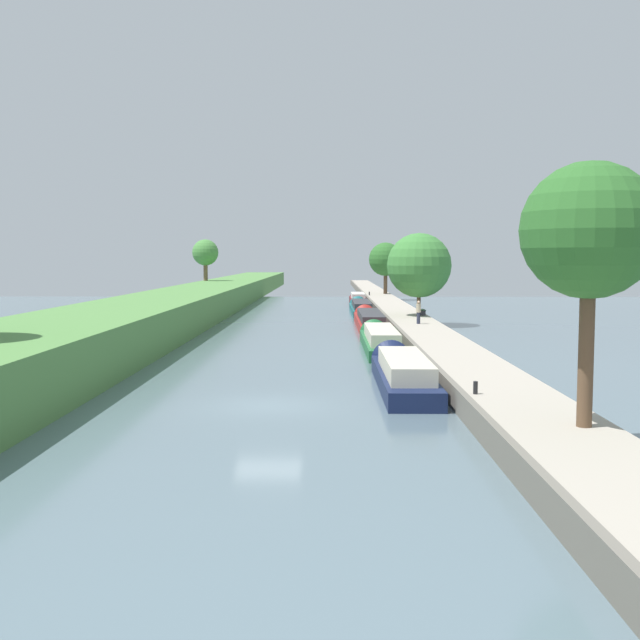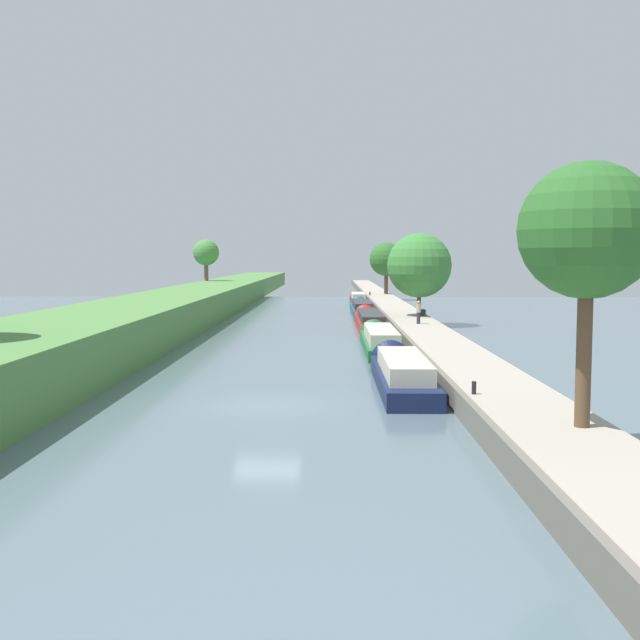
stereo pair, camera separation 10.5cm
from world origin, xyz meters
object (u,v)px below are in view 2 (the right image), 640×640
at_px(narrowboat_maroon, 358,299).
at_px(narrowboat_navy, 401,372).
at_px(narrowboat_green, 380,340).
at_px(person_walking, 419,312).
at_px(mooring_bollard_near, 474,388).
at_px(park_bench, 422,311).
at_px(narrowboat_teal, 361,307).
at_px(narrowboat_red, 370,320).
at_px(mooring_bollard_far, 370,293).

bearing_deg(narrowboat_maroon, narrowboat_navy, -90.27).
bearing_deg(narrowboat_green, narrowboat_navy, -89.79).
relative_size(person_walking, mooring_bollard_near, 3.69).
distance_m(narrowboat_green, mooring_bollard_near, 20.37).
relative_size(narrowboat_green, park_bench, 8.64).
distance_m(narrowboat_teal, narrowboat_maroon, 13.05).
xyz_separation_m(narrowboat_red, narrowboat_teal, (0.01, 17.00, -0.06)).
bearing_deg(narrowboat_red, park_bench, 17.45).
bearing_deg(narrowboat_red, narrowboat_teal, 89.95).
height_order(narrowboat_red, mooring_bollard_far, narrowboat_red).
xyz_separation_m(narrowboat_green, narrowboat_red, (0.14, 14.52, -0.01)).
distance_m(narrowboat_red, mooring_bollard_far, 34.36).
xyz_separation_m(narrowboat_navy, narrowboat_green, (-0.05, 13.50, -0.03)).
bearing_deg(mooring_bollard_near, narrowboat_red, 93.01).
bearing_deg(park_bench, mooring_bollard_near, -94.12).
bearing_deg(narrowboat_maroon, mooring_bollard_far, 68.92).
xyz_separation_m(narrowboat_green, mooring_bollard_near, (1.96, -20.26, 0.52)).
height_order(person_walking, mooring_bollard_far, person_walking).
bearing_deg(narrowboat_maroon, park_bench, -81.57).
distance_m(narrowboat_navy, narrowboat_red, 28.03).
relative_size(narrowboat_navy, narrowboat_teal, 0.77).
height_order(narrowboat_red, mooring_bollard_near, narrowboat_red).
bearing_deg(mooring_bollard_far, park_bench, -85.47).
height_order(narrowboat_green, park_bench, narrowboat_green).
bearing_deg(mooring_bollard_far, narrowboat_green, -92.30).
height_order(narrowboat_teal, narrowboat_maroon, narrowboat_maroon).
bearing_deg(person_walking, park_bench, 81.09).
bearing_deg(narrowboat_teal, narrowboat_navy, -90.13).
relative_size(narrowboat_navy, narrowboat_maroon, 1.15).
relative_size(narrowboat_teal, mooring_bollard_near, 33.82).
bearing_deg(narrowboat_teal, mooring_bollard_near, -88.00).
bearing_deg(narrowboat_navy, person_walking, 81.34).
bearing_deg(park_bench, narrowboat_teal, 105.80).
xyz_separation_m(narrowboat_red, narrowboat_maroon, (0.19, 30.05, 0.03)).
distance_m(narrowboat_maroon, mooring_bollard_far, 4.59).
relative_size(narrowboat_green, mooring_bollard_far, 28.79).
relative_size(narrowboat_navy, narrowboat_green, 0.91).
height_order(narrowboat_green, mooring_bollard_near, narrowboat_green).
relative_size(narrowboat_green, narrowboat_teal, 0.85).
distance_m(narrowboat_navy, mooring_bollard_near, 7.04).
relative_size(narrowboat_teal, person_walking, 9.17).
height_order(narrowboat_green, mooring_bollard_far, narrowboat_green).
distance_m(person_walking, park_bench, 8.24).
bearing_deg(mooring_bollard_near, park_bench, 85.88).
distance_m(narrowboat_green, person_walking, 8.54).
bearing_deg(narrowboat_navy, narrowboat_green, 90.21).
xyz_separation_m(narrowboat_teal, park_bench, (4.42, -15.61, 0.71)).
bearing_deg(mooring_bollard_far, narrowboat_navy, -91.76).
bearing_deg(narrowboat_teal, narrowboat_maroon, 89.25).
bearing_deg(narrowboat_maroon, mooring_bollard_near, -88.55).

